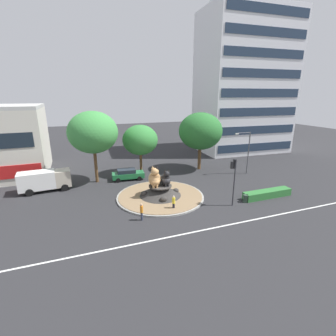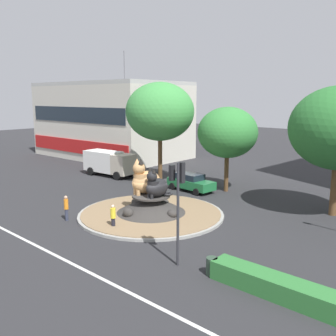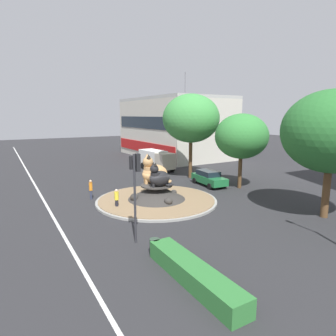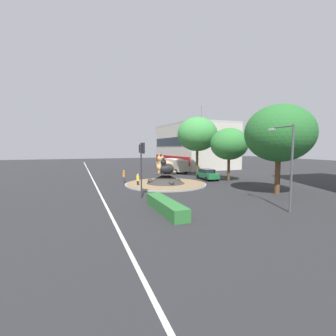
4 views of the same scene
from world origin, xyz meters
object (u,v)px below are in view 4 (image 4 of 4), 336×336
Objects in this scene: sedan_on_far_lane at (207,174)px; streetlight_arm at (289,160)px; second_tree_near_tower at (279,133)px; pedestrian_yellow_shirt at (138,180)px; delivery_box_truck at (176,165)px; litter_bin at (150,197)px; third_tree_left at (229,144)px; shophouse_block at (194,146)px; broadleaf_tree_behind_island at (197,134)px; pedestrian_orange_shirt at (124,176)px; cat_statue_black at (166,168)px; cat_statue_calico at (164,166)px; traffic_light_mast at (142,158)px.

streetlight_arm is at bearing -5.99° from sedan_on_far_lane.
second_tree_near_tower reaches higher than pedestrian_yellow_shirt.
delivery_box_truck reaches higher than litter_bin.
third_tree_left is at bearing 6.92° from delivery_box_truck.
shophouse_block is at bearing -13.12° from streetlight_arm.
shophouse_block is 19.59m from broadleaf_tree_behind_island.
delivery_box_truck is 7.06× the size of litter_bin.
litter_bin is at bearing 121.32° from pedestrian_orange_shirt.
second_tree_near_tower is 7.83m from streetlight_arm.
third_tree_left is at bearing -162.67° from pedestrian_orange_shirt.
delivery_box_truck reaches higher than sedan_on_far_lane.
second_tree_near_tower reaches higher than cat_statue_black.
cat_statue_black is at bearing 150.34° from litter_bin.
cat_statue_calico is 8.08m from sedan_on_far_lane.
sedan_on_far_lane is (-12.42, -1.26, -5.55)m from second_tree_near_tower.
shophouse_block reaches higher than third_tree_left.
shophouse_block is 3.25× the size of streetlight_arm.
streetlight_arm reaches higher than sedan_on_far_lane.
third_tree_left is (24.53, -6.87, 0.12)m from shophouse_block.
broadleaf_tree_behind_island is at bearing 52.05° from traffic_light_mast.
cat_statue_calico is at bearing 18.48° from streetlight_arm.
broadleaf_tree_behind_island is 23.05m from streetlight_arm.
third_tree_left is 1.16× the size of streetlight_arm.
broadleaf_tree_behind_island is 6.02× the size of pedestrian_yellow_shirt.
delivery_box_truck is at bearing -42.27° from shophouse_block.
second_tree_near_tower is 1.48× the size of delivery_box_truck.
cat_statue_black is 0.23× the size of second_tree_near_tower.
pedestrian_orange_shirt is at bearing 29.52° from streetlight_arm.
streetlight_arm reaches higher than traffic_light_mast.
traffic_light_mast is at bearing -35.92° from shophouse_block.
shophouse_block reaches higher than pedestrian_yellow_shirt.
third_tree_left is 15.76m from pedestrian_orange_shirt.
broadleaf_tree_behind_island is 5.56× the size of pedestrian_orange_shirt.
third_tree_left is at bearing 109.22° from pedestrian_yellow_shirt.
second_tree_near_tower is 13.66m from sedan_on_far_lane.
pedestrian_orange_shirt is at bearing -103.83° from third_tree_left.
third_tree_left reaches higher than cat_statue_black.
cat_statue_calico is at bearing 152.93° from litter_bin.
pedestrian_orange_shirt is at bearing -75.92° from broadleaf_tree_behind_island.
sedan_on_far_lane is 16.98m from litter_bin.
litter_bin is (8.85, -14.65, -4.97)m from third_tree_left.
pedestrian_orange_shirt is at bearing 95.37° from traffic_light_mast.
cat_statue_black is at bearing -86.50° from third_tree_left.
delivery_box_truck reaches higher than pedestrian_yellow_shirt.
sedan_on_far_lane is (1.07, 12.62, -0.13)m from pedestrian_orange_shirt.
cat_statue_calico is at bearing -71.55° from sedan_on_far_lane.
third_tree_left reaches higher than pedestrian_orange_shirt.
delivery_box_truck is (-12.76, 7.02, -0.99)m from cat_statue_calico.
cat_statue_calico is 4.31m from pedestrian_yellow_shirt.
shophouse_block is 32.44m from pedestrian_yellow_shirt.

